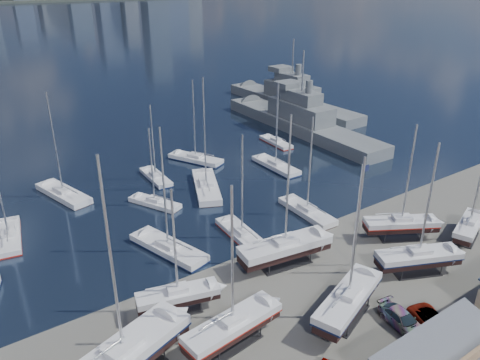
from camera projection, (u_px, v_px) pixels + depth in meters
ground at (316, 292)px, 48.81m from camera, size 1400.00×1400.00×0.00m
sailboat_cradle_0 at (124, 356)px, 37.63m from camera, size 12.79×7.20×19.64m
sailboat_cradle_1 at (233, 326)px, 41.15m from camera, size 9.91×3.76×15.66m
sailboat_cradle_2 at (178, 295)px, 45.18m from camera, size 8.31×4.23×13.29m
sailboat_cradle_3 at (348, 299)px, 44.37m from camera, size 10.68×6.27×16.63m
sailboat_cradle_4 at (285, 247)px, 52.63m from camera, size 11.19×4.54×17.61m
sailboat_cradle_5 at (418, 257)px, 51.07m from camera, size 9.67×6.21×15.26m
sailboat_cradle_6 at (401, 224)px, 57.80m from camera, size 9.18×6.75×14.83m
sailboat_cradle_7 at (469, 226)px, 57.56m from camera, size 8.31×4.81×13.31m
sailboat_moored_1 at (9, 237)px, 58.15m from camera, size 4.21×9.73×14.08m
sailboat_moored_2 at (64, 195)px, 69.20m from camera, size 5.68×11.32×16.46m
sailboat_moored_3 at (168, 249)px, 55.65m from camera, size 5.86×11.29×16.25m
sailboat_moored_4 at (155, 203)px, 66.69m from camera, size 5.50×8.17×12.07m
sailboat_moored_5 at (156, 178)px, 74.98m from camera, size 2.85×8.69×12.83m
sailboat_moored_6 at (242, 236)px, 58.52m from camera, size 3.37×9.71×14.25m
sailboat_moored_7 at (206, 188)px, 71.36m from camera, size 7.99×12.26×18.05m
sailboat_moored_8 at (196, 160)px, 82.14m from camera, size 6.98×10.26×15.03m
sailboat_moored_9 at (307, 212)px, 64.23m from camera, size 3.08×9.71×14.51m
sailboat_moored_10 at (276, 167)px, 79.27m from camera, size 2.86×10.18×15.22m
sailboat_moored_11 at (276, 143)px, 90.39m from camera, size 2.84×8.43×12.42m
naval_ship_east at (300, 123)px, 97.76m from camera, size 8.07×43.75×17.92m
naval_ship_west at (291, 101)px, 114.25m from camera, size 7.55×42.08×17.78m
car_c at (436, 325)px, 43.05m from camera, size 3.93×6.17×1.59m
car_d at (402, 320)px, 43.76m from camera, size 2.87×5.50×1.52m
flagpole at (358, 209)px, 50.35m from camera, size 1.09×0.12×12.42m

